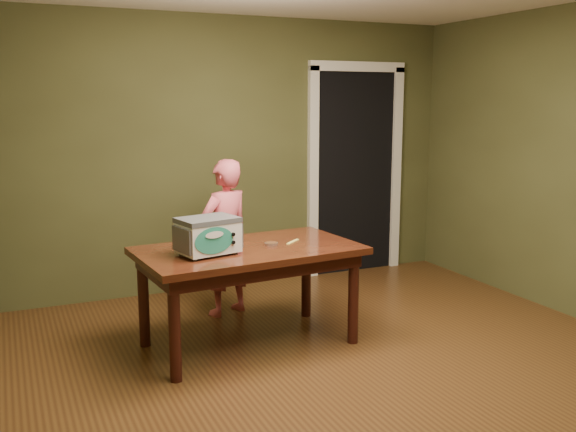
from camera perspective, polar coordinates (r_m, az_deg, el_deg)
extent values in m
plane|color=#563618|center=(4.37, 7.25, -14.45)|extent=(5.00, 5.00, 0.00)
cube|color=#4C4F2A|center=(6.25, -4.49, 5.52)|extent=(4.50, 0.02, 2.60)
cube|color=black|center=(7.08, 4.69, 4.05)|extent=(0.90, 0.60, 2.10)
cube|color=black|center=(6.81, 5.96, 3.78)|extent=(0.90, 0.02, 2.10)
cube|color=white|center=(6.56, 2.24, 3.58)|extent=(0.10, 0.06, 2.20)
cube|color=white|center=(7.06, 9.55, 3.93)|extent=(0.10, 0.06, 2.20)
cube|color=white|center=(6.76, 6.21, 13.07)|extent=(1.10, 0.06, 0.10)
cube|color=#36140C|center=(4.73, -3.53, -3.10)|extent=(1.67, 1.03, 0.05)
cube|color=black|center=(4.75, -3.52, -3.98)|extent=(1.54, 0.90, 0.10)
cylinder|color=black|center=(4.28, -10.04, -9.97)|extent=(0.08, 0.08, 0.70)
cylinder|color=black|center=(4.91, -12.72, -7.37)|extent=(0.08, 0.08, 0.70)
cylinder|color=black|center=(4.88, 5.83, -7.29)|extent=(0.08, 0.08, 0.70)
cylinder|color=black|center=(5.44, 1.62, -5.36)|extent=(0.08, 0.08, 0.70)
cylinder|color=#4C4F54|center=(4.38, -8.24, -3.84)|extent=(0.03, 0.03, 0.02)
cylinder|color=#4C4F54|center=(4.57, -9.53, -3.30)|extent=(0.03, 0.03, 0.02)
cylinder|color=#4C4F54|center=(4.54, -4.66, -3.26)|extent=(0.03, 0.03, 0.02)
cylinder|color=#4C4F54|center=(4.72, -6.04, -2.76)|extent=(0.03, 0.03, 0.02)
cube|color=white|center=(4.52, -7.13, -1.82)|extent=(0.44, 0.36, 0.22)
cube|color=#4C4F54|center=(4.50, -7.17, -0.35)|extent=(0.45, 0.37, 0.03)
cube|color=#4C4F54|center=(4.43, -9.43, -2.14)|extent=(0.07, 0.25, 0.17)
cube|color=#4C4F54|center=(4.62, -4.94, -1.50)|extent=(0.07, 0.25, 0.17)
ellipsoid|color=teal|center=(4.38, -6.57, -2.19)|extent=(0.29, 0.07, 0.19)
cylinder|color=black|center=(4.45, -4.89, -1.64)|extent=(0.03, 0.02, 0.03)
cylinder|color=black|center=(4.47, -4.88, -2.35)|extent=(0.02, 0.02, 0.02)
cylinder|color=silver|center=(4.79, -1.50, -2.50)|extent=(0.10, 0.10, 0.02)
cylinder|color=#4F301A|center=(4.78, -1.50, -2.42)|extent=(0.09, 0.09, 0.01)
cube|color=#E1D962|center=(4.89, 0.43, -2.30)|extent=(0.15, 0.14, 0.01)
imported|color=#E25D6D|center=(5.46, -5.60, -1.93)|extent=(0.57, 0.47, 1.34)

